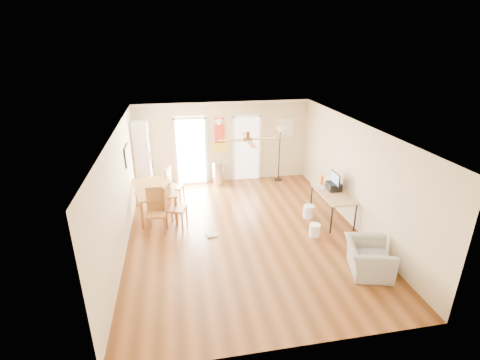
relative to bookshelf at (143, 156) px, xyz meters
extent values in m
plane|color=brown|center=(2.51, -3.19, -1.09)|extent=(7.00, 7.00, 0.00)
cube|color=red|center=(2.39, 0.29, 0.46)|extent=(0.46, 0.03, 1.10)
cube|color=white|center=(4.56, 0.28, 0.61)|extent=(0.50, 0.04, 0.60)
cube|color=black|center=(-0.21, -1.79, 0.61)|extent=(0.04, 0.66, 0.48)
cylinder|color=silver|center=(2.28, 0.00, -0.72)|extent=(0.37, 0.37, 0.75)
cube|color=silver|center=(4.71, -2.43, -0.34)|extent=(0.24, 0.39, 0.01)
cube|color=black|center=(4.96, -2.71, -0.25)|extent=(0.34, 0.40, 0.19)
cylinder|color=#D56312|center=(4.81, -2.28, -0.23)|extent=(0.08, 0.08, 0.24)
cylinder|color=white|center=(4.33, -2.71, -0.93)|extent=(0.31, 0.31, 0.34)
cylinder|color=white|center=(4.14, -3.63, -0.94)|extent=(0.34, 0.34, 0.30)
cube|color=#A8A9A3|center=(1.71, -3.19, -1.08)|extent=(0.27, 0.23, 0.04)
imported|color=#959691|center=(4.66, -5.14, -0.78)|extent=(1.08, 1.16, 0.63)
camera|label=1|loc=(1.05, -10.52, 3.32)|focal=26.36mm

